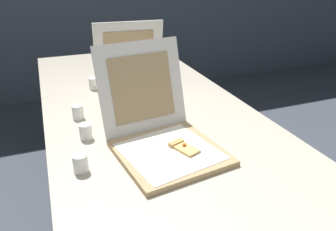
# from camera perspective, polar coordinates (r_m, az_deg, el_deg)

# --- Properties ---
(table) EXTENTS (0.99, 2.50, 0.76)m
(table) POSITION_cam_1_polar(r_m,az_deg,el_deg) (1.63, -3.02, -0.72)
(table) COLOR #BCB29E
(table) RESTS_ON ground
(pizza_box_front) EXTENTS (0.43, 0.52, 0.38)m
(pizza_box_front) POSITION_cam_1_polar(r_m,az_deg,el_deg) (1.27, -0.80, -3.73)
(pizza_box_front) COLOR tan
(pizza_box_front) RESTS_ON table
(pizza_box_middle) EXTENTS (0.41, 0.41, 0.39)m
(pizza_box_middle) POSITION_cam_1_polar(r_m,az_deg,el_deg) (1.77, -5.86, 4.79)
(pizza_box_middle) COLOR tan
(pizza_box_middle) RESTS_ON table
(cup_white_mid) EXTENTS (0.05, 0.05, 0.07)m
(cup_white_mid) POSITION_cam_1_polar(r_m,az_deg,el_deg) (1.59, -15.42, 0.60)
(cup_white_mid) COLOR white
(cup_white_mid) RESTS_ON table
(cup_white_near_center) EXTENTS (0.05, 0.05, 0.07)m
(cup_white_near_center) POSITION_cam_1_polar(r_m,az_deg,el_deg) (1.40, -14.14, -2.72)
(cup_white_near_center) COLOR white
(cup_white_near_center) RESTS_ON table
(cup_white_far) EXTENTS (0.05, 0.05, 0.07)m
(cup_white_far) POSITION_cam_1_polar(r_m,az_deg,el_deg) (1.95, -12.84, 5.46)
(cup_white_far) COLOR white
(cup_white_far) RESTS_ON table
(cup_white_near_left) EXTENTS (0.05, 0.05, 0.07)m
(cup_white_near_left) POSITION_cam_1_polar(r_m,az_deg,el_deg) (1.19, -14.99, -8.05)
(cup_white_near_left) COLOR white
(cup_white_near_left) RESTS_ON table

